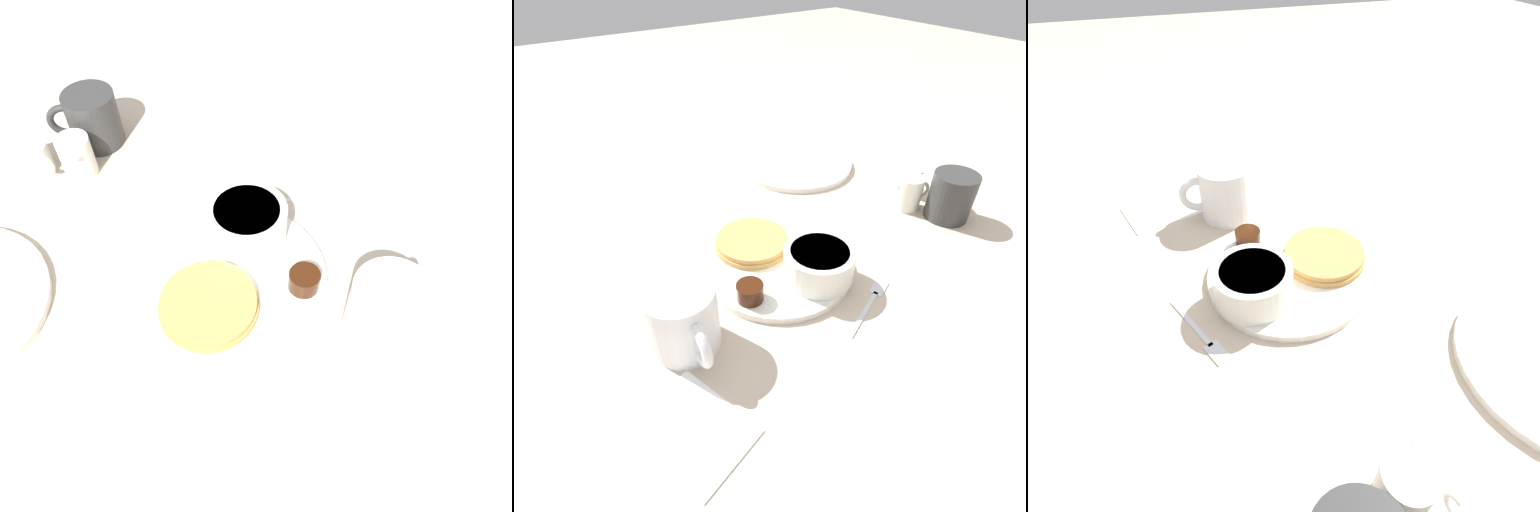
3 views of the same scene
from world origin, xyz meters
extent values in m
plane|color=#C6B299|center=(0.00, 0.00, 0.00)|extent=(4.00, 4.00, 0.00)
cylinder|color=white|center=(0.00, 0.00, 0.01)|extent=(0.24, 0.24, 0.01)
cylinder|color=tan|center=(-0.06, -0.01, 0.02)|extent=(0.13, 0.13, 0.01)
cylinder|color=tan|center=(-0.06, -0.01, 0.03)|extent=(0.12, 0.12, 0.01)
cylinder|color=white|center=(0.06, 0.03, 0.04)|extent=(0.11, 0.11, 0.05)
cylinder|color=white|center=(0.06, 0.03, 0.06)|extent=(0.09, 0.09, 0.01)
cylinder|color=#38190A|center=(0.04, -0.08, 0.03)|extent=(0.04, 0.04, 0.03)
cylinder|color=white|center=(0.09, 0.03, 0.03)|extent=(0.04, 0.04, 0.03)
sphere|color=white|center=(0.09, 0.03, 0.04)|extent=(0.02, 0.02, 0.02)
cylinder|color=white|center=(0.05, -0.19, 0.05)|extent=(0.09, 0.09, 0.10)
torus|color=white|center=(0.10, -0.19, 0.05)|extent=(0.06, 0.02, 0.06)
cylinder|color=white|center=(0.00, 0.32, 0.03)|extent=(0.05, 0.05, 0.07)
torus|color=white|center=(0.01, 0.34, 0.04)|extent=(0.02, 0.04, 0.04)
cone|color=white|center=(-0.01, 0.30, 0.06)|extent=(0.02, 0.02, 0.01)
cylinder|color=white|center=(-0.04, 0.37, 0.03)|extent=(0.05, 0.05, 0.05)
torus|color=white|center=(-0.04, 0.34, 0.03)|extent=(0.01, 0.03, 0.03)
cone|color=white|center=(-0.05, 0.40, 0.05)|extent=(0.02, 0.02, 0.01)
cube|color=silver|center=(0.15, 0.04, 0.00)|extent=(0.05, 0.10, 0.00)
cube|color=silver|center=(0.13, 0.10, 0.00)|extent=(0.03, 0.04, 0.00)
cube|color=white|center=(0.16, -0.24, 0.00)|extent=(0.15, 0.13, 0.00)
cylinder|color=#333333|center=(0.07, 0.35, 0.04)|extent=(0.08, 0.08, 0.09)
torus|color=#333333|center=(0.03, 0.38, 0.05)|extent=(0.05, 0.05, 0.06)
cylinder|color=white|center=(-0.27, 0.25, 0.01)|extent=(0.26, 0.26, 0.01)
camera|label=1|loc=(-0.27, -0.26, 0.55)|focal=35.00mm
camera|label=2|loc=(0.39, -0.30, 0.43)|focal=28.00mm
camera|label=3|loc=(0.14, 0.41, 0.43)|focal=28.00mm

